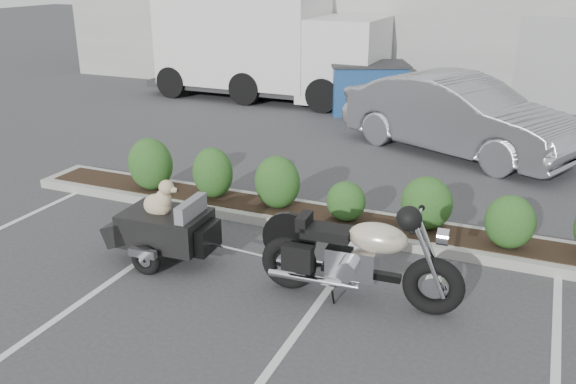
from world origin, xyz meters
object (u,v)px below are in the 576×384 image
at_px(sedan, 458,115).
at_px(delivery_truck, 267,44).
at_px(dumpster, 368,88).
at_px(pet_trailer, 165,226).
at_px(motorcycle, 358,258).

bearing_deg(sedan, delivery_truck, 83.64).
bearing_deg(sedan, dumpster, 67.88).
bearing_deg(dumpster, pet_trailer, -114.20).
distance_m(dumpster, delivery_truck, 3.59).
distance_m(motorcycle, sedan, 6.89).
relative_size(dumpster, delivery_truck, 0.33).
relative_size(motorcycle, pet_trailer, 1.25).
xyz_separation_m(sedan, dumpster, (-2.88, 3.04, -0.15)).
height_order(motorcycle, sedan, sedan).
bearing_deg(delivery_truck, dumpster, -11.00).
distance_m(pet_trailer, dumpster, 9.90).
height_order(dumpster, delivery_truck, delivery_truck).
bearing_deg(motorcycle, pet_trailer, 176.50).
bearing_deg(motorcycle, dumpster, 102.51).
xyz_separation_m(pet_trailer, sedan, (2.91, 6.86, 0.34)).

